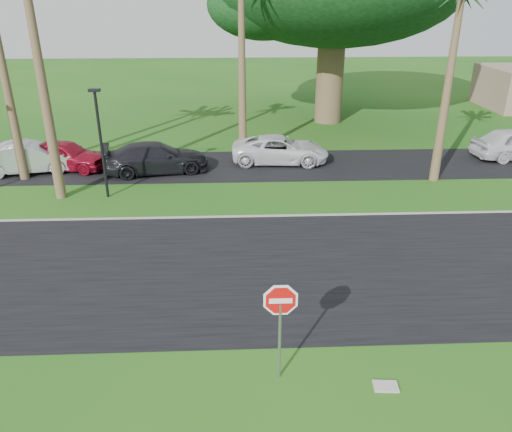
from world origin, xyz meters
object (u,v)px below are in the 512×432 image
(car_red, at_px, (64,155))
(car_minivan, at_px, (280,150))
(car_silver, at_px, (29,158))
(car_dark, at_px, (156,158))
(stop_sign_near, at_px, (280,313))

(car_red, relative_size, car_minivan, 0.87)
(car_silver, relative_size, car_dark, 0.91)
(stop_sign_near, xyz_separation_m, car_silver, (-10.98, 14.87, -1.01))
(car_minivan, bearing_deg, car_silver, 99.43)
(stop_sign_near, relative_size, car_silver, 0.57)
(car_silver, distance_m, car_minivan, 12.46)
(car_silver, bearing_deg, stop_sign_near, -154.77)
(stop_sign_near, distance_m, car_silver, 18.52)
(car_red, xyz_separation_m, car_minivan, (10.86, 0.64, -0.05))
(stop_sign_near, height_order, car_dark, stop_sign_near)
(car_silver, xyz_separation_m, car_dark, (6.19, -0.21, -0.02))
(stop_sign_near, xyz_separation_m, car_minivan, (1.43, 15.95, -1.08))
(stop_sign_near, height_order, car_red, stop_sign_near)
(car_silver, height_order, car_red, car_silver)
(stop_sign_near, bearing_deg, car_silver, 126.44)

